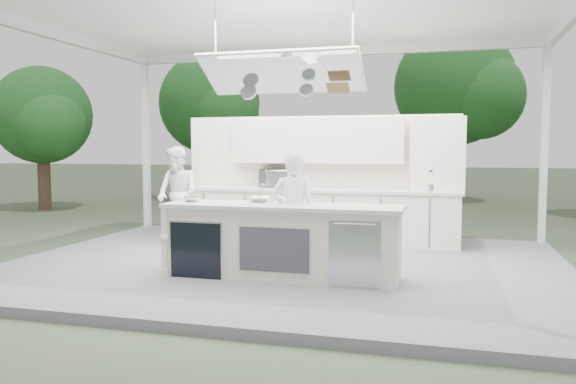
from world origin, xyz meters
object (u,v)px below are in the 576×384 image
(back_counter, at_px, (315,215))
(sous_chef, at_px, (177,194))
(head_chef, at_px, (294,214))
(demo_island, at_px, (280,241))

(back_counter, height_order, sous_chef, sous_chef)
(head_chef, bearing_deg, back_counter, -93.62)
(demo_island, distance_m, back_counter, 2.82)
(demo_island, relative_size, sous_chef, 1.82)
(back_counter, relative_size, head_chef, 3.13)
(demo_island, height_order, head_chef, head_chef)
(demo_island, bearing_deg, back_counter, 93.63)
(back_counter, bearing_deg, sous_chef, -165.32)
(demo_island, xyz_separation_m, sous_chef, (-2.55, 2.19, 0.38))
(back_counter, bearing_deg, head_chef, -83.34)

